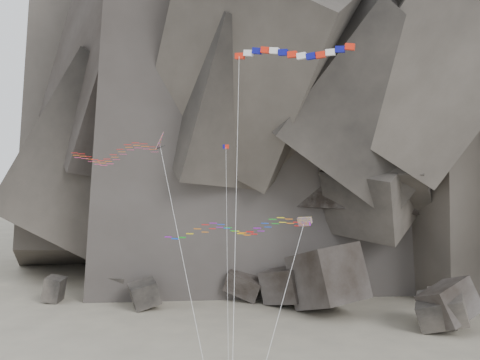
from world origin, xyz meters
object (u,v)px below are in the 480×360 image
(banner_kite, at_px, (292,55))
(delta_kite, at_px, (110,154))
(pennant_kite, at_px, (226,213))
(parafoil_kite, at_px, (229,228))

(banner_kite, bearing_deg, delta_kite, 179.86)
(delta_kite, bearing_deg, banner_kite, -14.13)
(pennant_kite, bearing_deg, parafoil_kite, 105.84)
(pennant_kite, bearing_deg, banner_kite, 35.96)
(delta_kite, xyz_separation_m, pennant_kite, (12.08, -3.54, -4.65))
(banner_kite, height_order, parafoil_kite, banner_kite)
(delta_kite, relative_size, parafoil_kite, 1.46)
(banner_kite, bearing_deg, parafoil_kite, -168.07)
(delta_kite, relative_size, pennant_kite, 1.06)
(parafoil_kite, bearing_deg, pennant_kite, -61.26)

